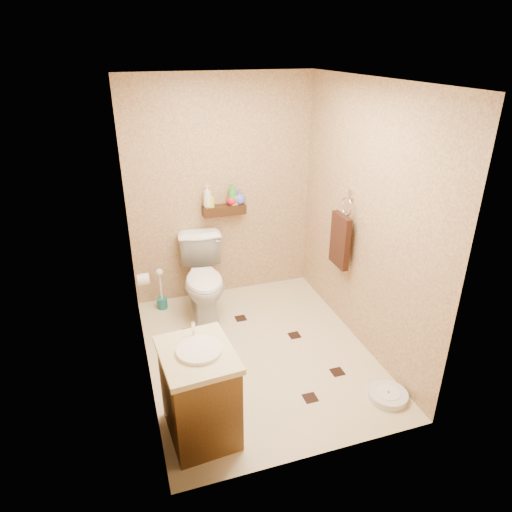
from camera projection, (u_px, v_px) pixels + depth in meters
name	position (u px, v px, depth m)	size (l,w,h in m)	color
ground	(258.00, 352.00, 4.29)	(2.50, 2.50, 0.00)	beige
wall_back	(222.00, 192.00, 4.86)	(2.00, 0.04, 2.40)	tan
wall_front	(324.00, 311.00, 2.71)	(2.00, 0.04, 2.40)	tan
wall_left	(135.00, 250.00, 3.50)	(0.04, 2.50, 2.40)	tan
wall_right	(365.00, 221.00, 4.06)	(0.04, 2.50, 2.40)	tan
ceiling	(259.00, 80.00, 3.27)	(2.00, 2.50, 0.02)	silver
wall_shelf	(224.00, 210.00, 4.87)	(0.46, 0.14, 0.10)	#3B2210
floor_accents	(264.00, 352.00, 4.29)	(1.26, 1.43, 0.01)	black
toilet	(204.00, 279.00, 4.75)	(0.46, 0.80, 0.82)	white
vanity	(200.00, 392.00, 3.26)	(0.54, 0.64, 0.85)	brown
bathroom_scale	(388.00, 395.00, 3.72)	(0.34, 0.34, 0.06)	silver
toilet_brush	(161.00, 294.00, 4.93)	(0.11, 0.11, 0.48)	#196760
towel_ring	(341.00, 238.00, 4.36)	(0.12, 0.30, 0.76)	silver
toilet_paper	(143.00, 279.00, 4.34)	(0.12, 0.11, 0.12)	silver
bottle_a	(207.00, 196.00, 4.74)	(0.09, 0.09, 0.24)	silver
bottle_b	(210.00, 199.00, 4.77)	(0.08, 0.08, 0.17)	gold
bottle_c	(231.00, 199.00, 4.84)	(0.10, 0.10, 0.13)	red
bottle_d	(232.00, 194.00, 4.82)	(0.09, 0.09, 0.23)	green
bottle_e	(234.00, 198.00, 4.84)	(0.07, 0.07, 0.15)	#DE964A
bottle_f	(240.00, 197.00, 4.86)	(0.12, 0.12, 0.16)	#5055CA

